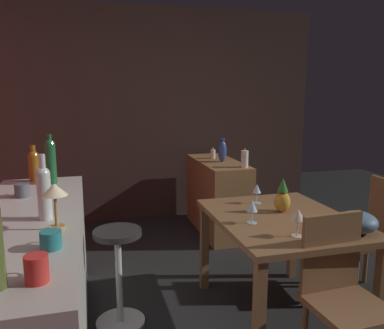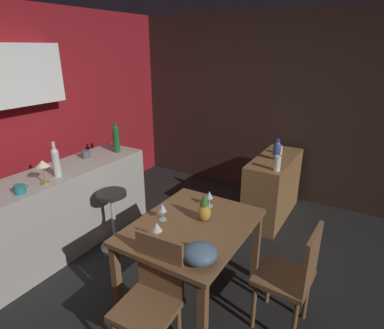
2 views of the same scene
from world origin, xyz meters
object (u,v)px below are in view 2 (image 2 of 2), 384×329
(wine_glass_left, at_px, (209,196))
(wine_bottle_green, at_px, (116,138))
(cup_slate, at_px, (86,154))
(pillar_candle_tall, at_px, (280,150))
(fruit_bowl, at_px, (200,254))
(wine_bottle_clear, at_px, (56,161))
(dining_table, at_px, (192,234))
(cup_teal, at_px, (20,189))
(pillar_candle_short, at_px, (277,163))
(wine_bottle_amber, at_px, (115,138))
(sideboard_cabinet, at_px, (272,187))
(wine_glass_right, at_px, (162,208))
(pineapple_centerpiece, at_px, (204,209))
(counter_lamp, at_px, (43,166))
(chair_by_doorway, at_px, (293,275))
(vase_ceramic_blue, at_px, (277,150))
(chair_near_window, at_px, (152,296))
(wine_glass_center, at_px, (157,227))
(bar_stool, at_px, (114,219))

(wine_glass_left, distance_m, wine_bottle_green, 1.58)
(cup_slate, distance_m, pillar_candle_tall, 2.43)
(fruit_bowl, height_order, wine_bottle_clear, wine_bottle_clear)
(dining_table, height_order, cup_teal, cup_teal)
(wine_glass_left, xyz_separation_m, pillar_candle_short, (1.01, -0.32, 0.06))
(wine_bottle_amber, bearing_deg, pillar_candle_short, -76.07)
(wine_bottle_clear, relative_size, pillar_candle_short, 1.82)
(sideboard_cabinet, relative_size, wine_glass_right, 7.11)
(pineapple_centerpiece, xyz_separation_m, cup_teal, (-0.68, 1.51, 0.10))
(wine_glass_right, bearing_deg, counter_lamp, 102.22)
(chair_by_doorway, bearing_deg, vase_ceramic_blue, 22.18)
(pineapple_centerpiece, bearing_deg, wine_bottle_amber, 66.13)
(cup_teal, height_order, cup_slate, cup_slate)
(wine_bottle_clear, bearing_deg, wine_bottle_amber, 9.54)
(wine_bottle_clear, relative_size, counter_lamp, 1.51)
(counter_lamp, xyz_separation_m, vase_ceramic_blue, (2.05, -1.62, -0.14))
(dining_table, bearing_deg, chair_by_doorway, -83.39)
(wine_glass_left, bearing_deg, pineapple_centerpiece, -161.22)
(chair_near_window, height_order, counter_lamp, counter_lamp)
(sideboard_cabinet, distance_m, vase_ceramic_blue, 0.54)
(pineapple_centerpiece, relative_size, counter_lamp, 1.04)
(pillar_candle_tall, height_order, pillar_candle_short, pillar_candle_short)
(chair_by_doorway, distance_m, cup_teal, 2.42)
(wine_glass_center, bearing_deg, wine_glass_left, -5.02)
(sideboard_cabinet, bearing_deg, counter_lamp, 142.99)
(chair_near_window, xyz_separation_m, counter_lamp, (0.30, 1.49, 0.59))
(wine_glass_left, relative_size, pillar_candle_tall, 1.16)
(chair_by_doorway, relative_size, wine_glass_right, 5.98)
(sideboard_cabinet, distance_m, wine_glass_right, 1.95)
(wine_glass_right, distance_m, wine_bottle_green, 1.55)
(pillar_candle_tall, bearing_deg, dining_table, 175.72)
(dining_table, relative_size, wine_bottle_amber, 4.01)
(wine_bottle_clear, distance_m, counter_lamp, 0.20)
(wine_bottle_green, relative_size, wine_bottle_clear, 1.04)
(wine_bottle_clear, bearing_deg, pillar_candle_short, -50.26)
(dining_table, relative_size, bar_stool, 1.66)
(bar_stool, xyz_separation_m, pillar_candle_short, (1.19, -1.40, 0.54))
(wine_bottle_green, bearing_deg, sideboard_cabinet, -58.61)
(cup_slate, height_order, counter_lamp, counter_lamp)
(cup_slate, bearing_deg, chair_near_window, -120.17)
(sideboard_cabinet, distance_m, pillar_candle_short, 0.67)
(pillar_candle_tall, bearing_deg, chair_by_doorway, -159.80)
(wine_glass_center, height_order, pillar_candle_tall, pillar_candle_tall)
(wine_bottle_clear, distance_m, pillar_candle_short, 2.35)
(wine_glass_left, height_order, cup_slate, cup_slate)
(sideboard_cabinet, height_order, fruit_bowl, fruit_bowl)
(chair_near_window, height_order, cup_slate, cup_slate)
(wine_bottle_clear, height_order, pillar_candle_tall, wine_bottle_clear)
(wine_glass_left, xyz_separation_m, wine_bottle_clear, (-0.49, 1.48, 0.22))
(bar_stool, height_order, wine_bottle_green, wine_bottle_green)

